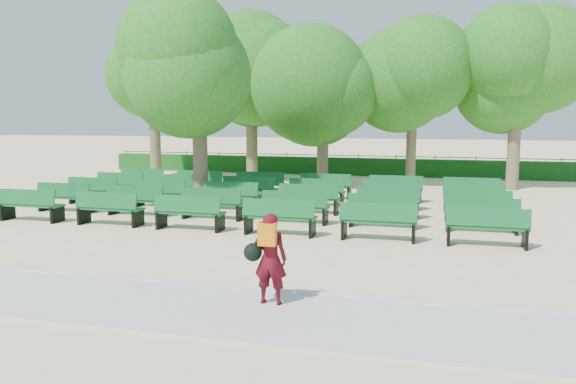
# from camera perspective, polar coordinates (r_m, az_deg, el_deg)

# --- Properties ---
(ground) EXTENTS (120.00, 120.00, 0.00)m
(ground) POSITION_cam_1_polar(r_m,az_deg,el_deg) (16.66, -2.89, -3.16)
(ground) COLOR beige
(paving) EXTENTS (30.00, 2.20, 0.06)m
(paving) POSITION_cam_1_polar(r_m,az_deg,el_deg) (10.07, -15.92, -10.69)
(paving) COLOR beige
(paving) RESTS_ON ground
(curb) EXTENTS (30.00, 0.12, 0.10)m
(curb) POSITION_cam_1_polar(r_m,az_deg,el_deg) (11.02, -12.86, -8.86)
(curb) COLOR silver
(curb) RESTS_ON ground
(hedge) EXTENTS (26.00, 0.70, 0.90)m
(hedge) POSITION_cam_1_polar(r_m,az_deg,el_deg) (30.12, 5.16, 2.63)
(hedge) COLOR #155219
(hedge) RESTS_ON ground
(fence) EXTENTS (26.00, 0.10, 1.02)m
(fence) POSITION_cam_1_polar(r_m,az_deg,el_deg) (30.55, 5.28, 1.85)
(fence) COLOR black
(fence) RESTS_ON ground
(tree_line) EXTENTS (21.80, 6.80, 7.04)m
(tree_line) POSITION_cam_1_polar(r_m,az_deg,el_deg) (26.25, 3.70, 0.89)
(tree_line) COLOR #29741F
(tree_line) RESTS_ON ground
(bench_array) EXTENTS (1.97, 0.69, 1.22)m
(bench_array) POSITION_cam_1_polar(r_m,az_deg,el_deg) (18.54, -1.87, -1.71)
(bench_array) COLOR #106028
(bench_array) RESTS_ON ground
(tree_among) EXTENTS (4.55, 4.55, 6.62)m
(tree_among) POSITION_cam_1_polar(r_m,az_deg,el_deg) (19.37, -9.08, 11.81)
(tree_among) COLOR brown
(tree_among) RESTS_ON ground
(person) EXTENTS (0.72, 0.43, 1.53)m
(person) POSITION_cam_1_polar(r_m,az_deg,el_deg) (9.31, -1.96, -6.62)
(person) COLOR #4E0B14
(person) RESTS_ON ground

